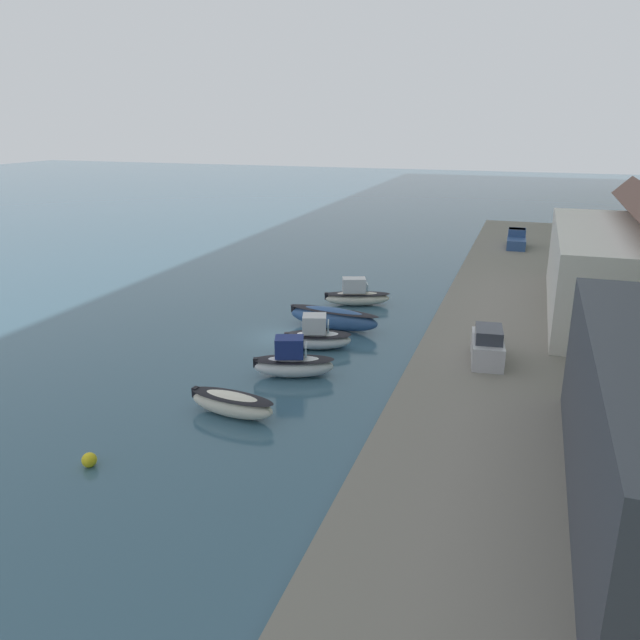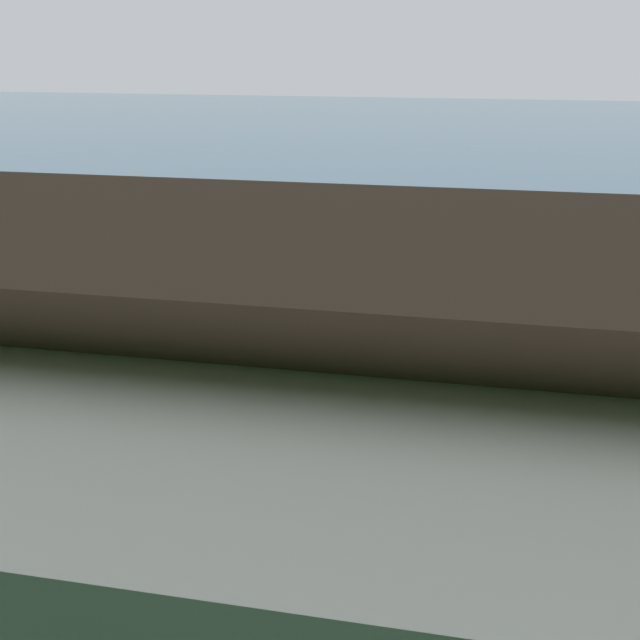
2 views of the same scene
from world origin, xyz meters
The scene contains 11 objects.
ground_plane centered at (0.00, 0.00, 0.00)m, with size 320.00×320.00×0.00m, color #385B70.
quay_promenade centered at (0.00, 21.65, 0.66)m, with size 105.02×22.60×1.33m.
harbor_clubhouse centered at (-9.40, 24.15, 4.71)m, with size 21.51×11.88×9.20m.
moored_boat_0 centered at (-9.73, 2.97, 0.85)m, with size 3.52×5.85×2.37m.
moored_boat_1 centered at (-3.10, 3.02, 0.88)m, with size 2.54×7.43×1.67m.
moored_boat_2 centered at (1.23, 3.22, 0.86)m, with size 3.29×5.04×2.39m.
moored_boat_3 centered at (6.36, 3.42, 0.92)m, with size 3.31×5.30×2.54m.
moored_boat_4 centered at (12.41, 2.27, 0.70)m, with size 2.11×5.17×1.32m.
parked_car_1 centered at (3.34, 14.67, 2.25)m, with size 4.38×2.26×2.16m.
pickup_truck_0 centered at (-33.58, 15.03, 2.15)m, with size 4.79×2.12×1.90m.
mooring_buoy_0 centered at (19.14, -1.59, 0.34)m, with size 0.69×0.69×0.69m.
Camera 1 is at (39.43, 16.39, 15.14)m, focal length 35.00 mm.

